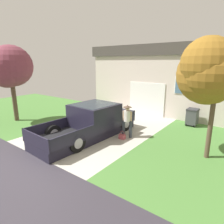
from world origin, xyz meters
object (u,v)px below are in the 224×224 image
object	(u,v)px
handbag	(122,136)
front_yard_tree	(209,71)
neighbor_tree	(10,68)
house_with_garage	(170,77)
pickup_truck	(93,121)
person_with_hat	(127,119)
wheeled_trash_bin	(192,116)

from	to	relation	value
handbag	front_yard_tree	xyz separation A→B (m)	(3.44, 0.38, 3.19)
front_yard_tree	neighbor_tree	size ratio (longest dim) A/B	0.98
house_with_garage	neighbor_tree	xyz separation A→B (m)	(-6.02, -9.93, 0.90)
pickup_truck	handbag	xyz separation A→B (m)	(1.49, 0.42, -0.59)
pickup_truck	person_with_hat	size ratio (longest dim) A/B	3.40
house_with_garage	neighbor_tree	size ratio (longest dim) A/B	2.25
person_with_hat	wheeled_trash_bin	xyz separation A→B (m)	(2.07, 3.85, -0.38)
house_with_garage	front_yard_tree	bearing A→B (deg)	-61.25
house_with_garage	person_with_hat	bearing A→B (deg)	-83.19
handbag	wheeled_trash_bin	distance (m)	4.71
person_with_hat	house_with_garage	size ratio (longest dim) A/B	0.16
front_yard_tree	wheeled_trash_bin	bearing A→B (deg)	108.93
handbag	house_with_garage	xyz separation A→B (m)	(-0.88, 8.27, 2.31)
house_with_garage	neighbor_tree	bearing A→B (deg)	-121.23
pickup_truck	front_yard_tree	bearing A→B (deg)	12.37
person_with_hat	house_with_garage	bearing A→B (deg)	-99.00
wheeled_trash_bin	handbag	bearing A→B (deg)	-117.09
handbag	front_yard_tree	bearing A→B (deg)	6.37
house_with_garage	wheeled_trash_bin	world-z (taller)	house_with_garage
handbag	house_with_garage	distance (m)	8.63
pickup_truck	wheeled_trash_bin	distance (m)	5.86
house_with_garage	pickup_truck	bearing A→B (deg)	-93.96
pickup_truck	front_yard_tree	xyz separation A→B (m)	(4.93, 0.81, 2.60)
neighbor_tree	person_with_hat	bearing A→B (deg)	15.99
wheeled_trash_bin	neighbor_tree	bearing A→B (deg)	-147.13
house_with_garage	neighbor_tree	world-z (taller)	house_with_garage
front_yard_tree	neighbor_tree	xyz separation A→B (m)	(-10.34, -2.05, 0.02)
handbag	house_with_garage	world-z (taller)	house_with_garage
front_yard_tree	wheeled_trash_bin	world-z (taller)	front_yard_tree
person_with_hat	front_yard_tree	world-z (taller)	front_yard_tree
pickup_truck	house_with_garage	world-z (taller)	house_with_garage
pickup_truck	front_yard_tree	world-z (taller)	front_yard_tree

